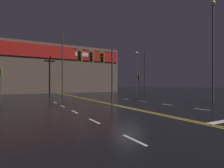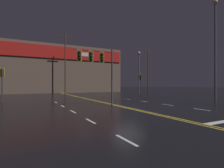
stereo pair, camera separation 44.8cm
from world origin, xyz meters
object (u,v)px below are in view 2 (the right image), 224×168
(streetlight_median_approach, at_px, (139,67))
(streetlight_far_left, at_px, (215,38))
(traffic_signal_median, at_px, (96,61))
(traffic_signal_corner_northeast, at_px, (141,80))
(traffic_signal_corner_northwest, at_px, (2,77))

(streetlight_median_approach, bearing_deg, streetlight_far_left, -94.49)
(streetlight_median_approach, bearing_deg, traffic_signal_median, -137.12)
(streetlight_median_approach, relative_size, streetlight_far_left, 0.73)
(streetlight_far_left, bearing_deg, traffic_signal_median, 169.38)
(traffic_signal_median, relative_size, traffic_signal_corner_northeast, 1.43)
(traffic_signal_median, xyz_separation_m, streetlight_median_approach, (14.70, 13.65, 1.39))
(streetlight_median_approach, bearing_deg, traffic_signal_corner_northeast, -123.54)
(traffic_signal_corner_northwest, distance_m, streetlight_median_approach, 23.59)
(traffic_signal_median, distance_m, streetlight_far_left, 14.01)
(traffic_signal_corner_northeast, xyz_separation_m, streetlight_median_approach, (3.32, 5.01, 2.79))
(traffic_signal_corner_northeast, xyz_separation_m, streetlight_far_left, (2.05, -11.16, 4.48))
(traffic_signal_median, xyz_separation_m, streetlight_far_left, (13.43, -2.52, 3.08))
(streetlight_median_approach, xyz_separation_m, streetlight_far_left, (-1.27, -16.17, 1.68))
(traffic_signal_median, xyz_separation_m, traffic_signal_corner_northwest, (-7.82, 7.20, -1.36))
(traffic_signal_median, bearing_deg, traffic_signal_corner_northeast, 37.20)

